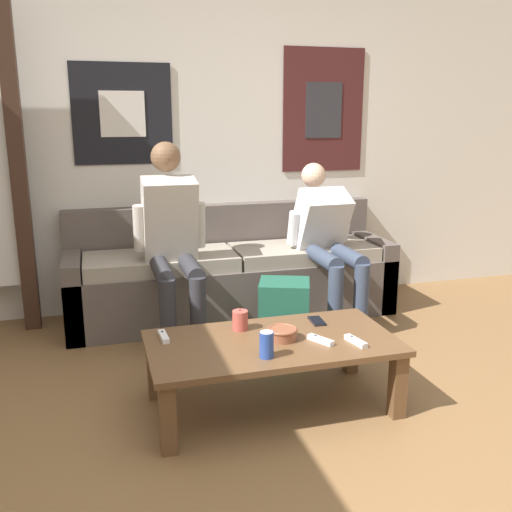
{
  "coord_description": "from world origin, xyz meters",
  "views": [
    {
      "loc": [
        -0.78,
        -1.76,
        1.44
      ],
      "look_at": [
        0.09,
        1.25,
        0.66
      ],
      "focal_mm": 40.0,
      "sensor_mm": 36.0,
      "label": 1
    }
  ],
  "objects_px": {
    "person_seated_teen": "(327,238)",
    "game_controller_near_left": "(320,340)",
    "ceramic_bowl": "(282,333)",
    "game_controller_far_center": "(164,336)",
    "couch": "(232,277)",
    "drink_can_blue": "(267,345)",
    "game_controller_near_right": "(356,341)",
    "cell_phone": "(317,321)",
    "backpack": "(284,318)",
    "pillar_candle": "(240,320)",
    "coffee_table": "(272,350)",
    "person_seated_adult": "(172,236)"
  },
  "relations": [
    {
      "from": "person_seated_adult",
      "to": "game_controller_far_center",
      "type": "height_order",
      "value": "person_seated_adult"
    },
    {
      "from": "person_seated_teen",
      "to": "cell_phone",
      "type": "distance_m",
      "value": 1.02
    },
    {
      "from": "drink_can_blue",
      "to": "game_controller_near_right",
      "type": "xyz_separation_m",
      "value": [
        0.46,
        0.03,
        -0.05
      ]
    },
    {
      "from": "drink_can_blue",
      "to": "game_controller_near_left",
      "type": "xyz_separation_m",
      "value": [
        0.3,
        0.1,
        -0.05
      ]
    },
    {
      "from": "person_seated_teen",
      "to": "cell_phone",
      "type": "height_order",
      "value": "person_seated_teen"
    },
    {
      "from": "person_seated_teen",
      "to": "ceramic_bowl",
      "type": "xyz_separation_m",
      "value": [
        -0.69,
        -1.07,
        -0.21
      ]
    },
    {
      "from": "pillar_candle",
      "to": "game_controller_far_center",
      "type": "bearing_deg",
      "value": -177.73
    },
    {
      "from": "ceramic_bowl",
      "to": "game_controller_near_right",
      "type": "xyz_separation_m",
      "value": [
        0.33,
        -0.15,
        -0.02
      ]
    },
    {
      "from": "person_seated_teen",
      "to": "game_controller_near_right",
      "type": "height_order",
      "value": "person_seated_teen"
    },
    {
      "from": "person_seated_teen",
      "to": "couch",
      "type": "bearing_deg",
      "value": 151.5
    },
    {
      "from": "coffee_table",
      "to": "cell_phone",
      "type": "bearing_deg",
      "value": 29.76
    },
    {
      "from": "game_controller_near_left",
      "to": "ceramic_bowl",
      "type": "bearing_deg",
      "value": 152.72
    },
    {
      "from": "coffee_table",
      "to": "pillar_candle",
      "type": "relative_size",
      "value": 10.77
    },
    {
      "from": "person_seated_teen",
      "to": "game_controller_far_center",
      "type": "distance_m",
      "value": 1.56
    },
    {
      "from": "cell_phone",
      "to": "person_seated_adult",
      "type": "bearing_deg",
      "value": 126.25
    },
    {
      "from": "couch",
      "to": "game_controller_near_right",
      "type": "xyz_separation_m",
      "value": [
        0.24,
        -1.55,
        0.09
      ]
    },
    {
      "from": "ceramic_bowl",
      "to": "game_controller_near_left",
      "type": "distance_m",
      "value": 0.19
    },
    {
      "from": "person_seated_teen",
      "to": "game_controller_near_left",
      "type": "bearing_deg",
      "value": -114.15
    },
    {
      "from": "game_controller_far_center",
      "to": "ceramic_bowl",
      "type": "bearing_deg",
      "value": -16.83
    },
    {
      "from": "game_controller_far_center",
      "to": "cell_phone",
      "type": "distance_m",
      "value": 0.82
    },
    {
      "from": "person_seated_teen",
      "to": "game_controller_far_center",
      "type": "height_order",
      "value": "person_seated_teen"
    },
    {
      "from": "backpack",
      "to": "game_controller_near_left",
      "type": "bearing_deg",
      "value": -95.48
    },
    {
      "from": "game_controller_near_right",
      "to": "cell_phone",
      "type": "distance_m",
      "value": 0.33
    },
    {
      "from": "person_seated_teen",
      "to": "game_controller_far_center",
      "type": "relative_size",
      "value": 7.54
    },
    {
      "from": "person_seated_adult",
      "to": "drink_can_blue",
      "type": "bearing_deg",
      "value": -78.7
    },
    {
      "from": "pillar_candle",
      "to": "game_controller_near_left",
      "type": "bearing_deg",
      "value": -39.16
    },
    {
      "from": "game_controller_near_left",
      "to": "pillar_candle",
      "type": "bearing_deg",
      "value": 140.84
    },
    {
      "from": "couch",
      "to": "drink_can_blue",
      "type": "distance_m",
      "value": 1.6
    },
    {
      "from": "person_seated_teen",
      "to": "game_controller_near_left",
      "type": "xyz_separation_m",
      "value": [
        -0.52,
        -1.16,
        -0.24
      ]
    },
    {
      "from": "game_controller_near_left",
      "to": "game_controller_near_right",
      "type": "relative_size",
      "value": 0.96
    },
    {
      "from": "backpack",
      "to": "coffee_table",
      "type": "bearing_deg",
      "value": -113.59
    },
    {
      "from": "pillar_candle",
      "to": "cell_phone",
      "type": "xyz_separation_m",
      "value": [
        0.42,
        -0.01,
        -0.05
      ]
    },
    {
      "from": "person_seated_adult",
      "to": "drink_can_blue",
      "type": "height_order",
      "value": "person_seated_adult"
    },
    {
      "from": "game_controller_near_left",
      "to": "coffee_table",
      "type": "bearing_deg",
      "value": 157.74
    },
    {
      "from": "game_controller_near_left",
      "to": "cell_phone",
      "type": "bearing_deg",
      "value": 71.46
    },
    {
      "from": "pillar_candle",
      "to": "game_controller_far_center",
      "type": "relative_size",
      "value": 0.78
    },
    {
      "from": "pillar_candle",
      "to": "game_controller_far_center",
      "type": "height_order",
      "value": "pillar_candle"
    },
    {
      "from": "ceramic_bowl",
      "to": "game_controller_far_center",
      "type": "relative_size",
      "value": 1.04
    },
    {
      "from": "person_seated_teen",
      "to": "ceramic_bowl",
      "type": "relative_size",
      "value": 7.24
    },
    {
      "from": "couch",
      "to": "game_controller_far_center",
      "type": "xyz_separation_m",
      "value": [
        -0.65,
        -1.23,
        0.09
      ]
    },
    {
      "from": "person_seated_adult",
      "to": "person_seated_teen",
      "type": "distance_m",
      "value": 1.07
    },
    {
      "from": "backpack",
      "to": "game_controller_near_left",
      "type": "xyz_separation_m",
      "value": [
        -0.07,
        -0.76,
        0.16
      ]
    },
    {
      "from": "backpack",
      "to": "game_controller_far_center",
      "type": "relative_size",
      "value": 3.02
    },
    {
      "from": "game_controller_near_right",
      "to": "ceramic_bowl",
      "type": "bearing_deg",
      "value": 155.49
    },
    {
      "from": "ceramic_bowl",
      "to": "game_controller_far_center",
      "type": "distance_m",
      "value": 0.59
    },
    {
      "from": "game_controller_near_right",
      "to": "cell_phone",
      "type": "bearing_deg",
      "value": 101.9
    },
    {
      "from": "person_seated_adult",
      "to": "drink_can_blue",
      "type": "xyz_separation_m",
      "value": [
        0.25,
        -1.23,
        -0.27
      ]
    },
    {
      "from": "backpack",
      "to": "game_controller_far_center",
      "type": "bearing_deg",
      "value": -148.03
    },
    {
      "from": "backpack",
      "to": "game_controller_far_center",
      "type": "height_order",
      "value": "backpack"
    },
    {
      "from": "coffee_table",
      "to": "person_seated_teen",
      "type": "relative_size",
      "value": 1.11
    }
  ]
}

